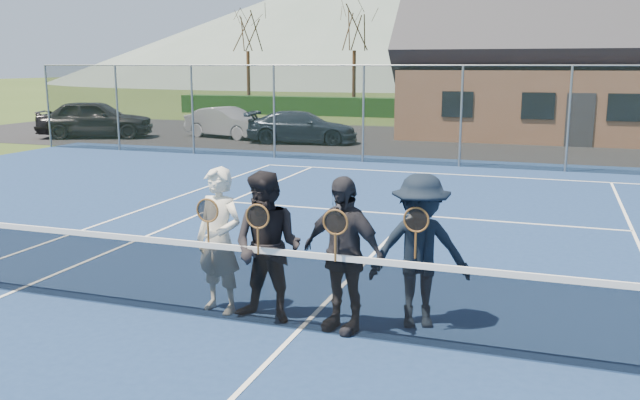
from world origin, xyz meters
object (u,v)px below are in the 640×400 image
object	(u,v)px
player_b	(268,247)
player_d	(420,251)
tennis_net	(299,287)
clubhouse	(595,41)
car_b	(227,123)
car_c	(302,127)
player_c	(343,254)
player_a	(219,240)
car_a	(96,119)

from	to	relation	value
player_b	player_d	bearing A→B (deg)	13.69
tennis_net	player_d	xyz separation A→B (m)	(1.26, 0.60, 0.38)
clubhouse	player_d	size ratio (longest dim) A/B	8.67
clubhouse	player_b	world-z (taller)	clubhouse
clubhouse	player_d	xyz separation A→B (m)	(-2.74, -23.40, -3.07)
car_b	tennis_net	xyz separation A→B (m)	(10.32, -18.68, -0.09)
car_b	player_d	xyz separation A→B (m)	(11.57, -18.08, 0.29)
car_c	player_c	world-z (taller)	player_c
car_c	player_d	distance (m)	18.95
car_c	player_a	world-z (taller)	player_a
car_a	player_b	world-z (taller)	player_b
clubhouse	tennis_net	bearing A→B (deg)	-99.46
car_b	player_a	xyz separation A→B (m)	(9.17, -18.40, 0.29)
tennis_net	player_c	xyz separation A→B (m)	(0.45, 0.20, 0.38)
car_c	player_c	xyz separation A→B (m)	(7.10, -17.62, 0.30)
player_a	player_c	size ratio (longest dim) A/B	1.00
tennis_net	clubhouse	bearing A→B (deg)	80.54
car_a	car_c	bearing A→B (deg)	-105.86
car_b	player_b	bearing A→B (deg)	-136.14
car_a	car_c	world-z (taller)	car_a
clubhouse	player_b	distance (m)	24.43
player_b	player_d	size ratio (longest dim) A/B	1.00
tennis_net	player_a	bearing A→B (deg)	166.50
car_c	player_a	distance (m)	18.38
player_b	player_d	world-z (taller)	same
player_a	player_c	xyz separation A→B (m)	(1.60, -0.08, -0.00)
car_b	clubhouse	size ratio (longest dim) A/B	0.25
clubhouse	player_a	xyz separation A→B (m)	(-5.15, -23.72, -3.07)
player_a	car_c	bearing A→B (deg)	107.42
tennis_net	player_b	distance (m)	0.63
car_b	player_c	xyz separation A→B (m)	(10.77, -18.48, 0.29)
car_b	player_d	world-z (taller)	player_d
car_c	player_a	xyz separation A→B (m)	(5.50, -17.54, 0.30)
player_a	car_a	bearing A→B (deg)	130.89
car_c	tennis_net	bearing A→B (deg)	-167.86
player_a	player_c	distance (m)	1.60
car_b	clubhouse	distance (m)	15.64
tennis_net	player_c	bearing A→B (deg)	23.42
car_b	tennis_net	world-z (taller)	car_b
player_c	car_b	bearing A→B (deg)	120.22
car_c	player_d	bearing A→B (deg)	-163.67
player_a	player_d	world-z (taller)	same
tennis_net	player_a	world-z (taller)	player_a
player_b	car_a	bearing A→B (deg)	132.05
clubhouse	player_c	bearing A→B (deg)	-98.48
player_c	player_b	bearing A→B (deg)	-179.05
clubhouse	player_b	xyz separation A→B (m)	(-4.46, -23.82, -3.07)
car_c	clubhouse	distance (m)	12.77
player_d	tennis_net	bearing A→B (deg)	-154.50
car_a	player_b	xyz separation A→B (m)	(15.08, -16.71, 0.13)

